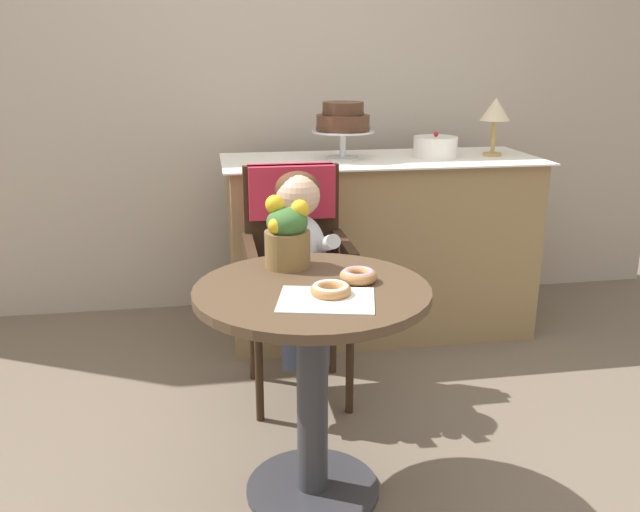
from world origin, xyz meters
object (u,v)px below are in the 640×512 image
object	(u,v)px
donut_front	(331,289)
cafe_table	(312,351)
flower_vase	(287,234)
table_lamp	(495,112)
wicker_chair	(295,244)
seated_child	(300,245)
tiered_cake_stand	(343,121)
donut_mid	(358,275)
round_layer_cake	(435,147)

from	to	relation	value
donut_front	cafe_table	bearing A→B (deg)	117.87
flower_vase	table_lamp	world-z (taller)	table_lamp
wicker_chair	donut_front	distance (m)	0.84
cafe_table	seated_child	size ratio (longest dim) A/B	0.99
tiered_cake_stand	flower_vase	bearing A→B (deg)	-110.41
donut_mid	flower_vase	bearing A→B (deg)	135.63
wicker_chair	tiered_cake_stand	bearing A→B (deg)	63.14
donut_mid	table_lamp	distance (m)	1.64
wicker_chair	tiered_cake_stand	distance (m)	0.77
wicker_chair	donut_front	bearing A→B (deg)	-87.35
flower_vase	seated_child	bearing A→B (deg)	76.39
seated_child	donut_mid	distance (m)	0.59
cafe_table	donut_mid	world-z (taller)	donut_mid
cafe_table	seated_child	bearing A→B (deg)	85.66
tiered_cake_stand	table_lamp	size ratio (longest dim) A/B	1.05
donut_mid	seated_child	bearing A→B (deg)	100.10
donut_front	round_layer_cake	bearing A→B (deg)	60.45
wicker_chair	donut_front	world-z (taller)	wicker_chair
cafe_table	table_lamp	size ratio (longest dim) A/B	2.53
flower_vase	round_layer_cake	xyz separation A→B (m)	(0.87, 1.08, 0.12)
wicker_chair	flower_vase	bearing A→B (deg)	-96.93
flower_vase	round_layer_cake	bearing A→B (deg)	51.09
cafe_table	flower_vase	bearing A→B (deg)	102.44
donut_front	round_layer_cake	size ratio (longest dim) A/B	0.56
donut_mid	round_layer_cake	bearing A→B (deg)	62.06
wicker_chair	donut_mid	size ratio (longest dim) A/B	8.19
cafe_table	donut_front	size ratio (longest dim) A/B	5.97
cafe_table	seated_child	distance (m)	0.63
wicker_chair	donut_mid	xyz separation A→B (m)	(0.10, -0.73, 0.10)
flower_vase	tiered_cake_stand	size ratio (longest dim) A/B	0.79
wicker_chair	table_lamp	size ratio (longest dim) A/B	3.35
round_layer_cake	flower_vase	bearing A→B (deg)	-128.91
flower_vase	tiered_cake_stand	xyz separation A→B (m)	(0.40, 1.08, 0.25)
table_lamp	flower_vase	bearing A→B (deg)	-137.38
donut_front	donut_mid	distance (m)	0.15
donut_front	donut_mid	size ratio (longest dim) A/B	1.03
donut_mid	table_lamp	world-z (taller)	table_lamp
wicker_chair	round_layer_cake	xyz separation A→B (m)	(0.77, 0.53, 0.31)
donut_front	flower_vase	bearing A→B (deg)	106.93
donut_mid	wicker_chair	bearing A→B (deg)	97.99
tiered_cake_stand	table_lamp	distance (m)	0.77
donut_front	tiered_cake_stand	xyz separation A→B (m)	(0.31, 1.38, 0.34)
donut_mid	round_layer_cake	distance (m)	1.45
round_layer_cake	table_lamp	distance (m)	0.34
donut_front	seated_child	bearing A→B (deg)	89.75
flower_vase	round_layer_cake	size ratio (longest dim) A/B	1.10
seated_child	donut_front	bearing A→B (deg)	-90.25
wicker_chair	seated_child	size ratio (longest dim) A/B	1.31
table_lamp	wicker_chair	bearing A→B (deg)	-153.56
seated_child	table_lamp	distance (m)	1.35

